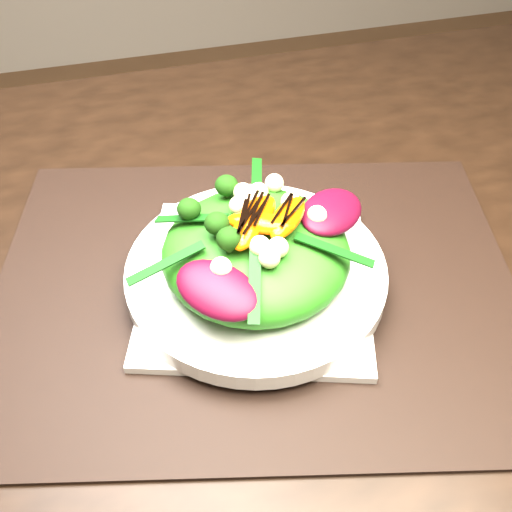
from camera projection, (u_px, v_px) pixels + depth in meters
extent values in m
cube|color=black|center=(211.00, 270.00, 0.69)|extent=(1.60, 0.90, 0.75)
cube|color=black|center=(256.00, 286.00, 0.65)|extent=(0.64, 0.54, 0.00)
cube|color=silver|center=(256.00, 282.00, 0.64)|extent=(0.30, 0.30, 0.01)
cylinder|color=silver|center=(256.00, 273.00, 0.63)|extent=(0.35, 0.35, 0.02)
ellipsoid|color=#297115|center=(256.00, 252.00, 0.61)|extent=(0.24, 0.24, 0.07)
ellipsoid|color=#3F0617|center=(332.00, 212.00, 0.61)|extent=(0.10, 0.10, 0.02)
ellipsoid|color=#F75304|center=(230.00, 219.00, 0.58)|extent=(0.07, 0.04, 0.02)
sphere|color=black|center=(181.00, 214.00, 0.59)|extent=(0.04, 0.04, 0.03)
sphere|color=#CAB88E|center=(306.00, 253.00, 0.56)|extent=(0.02, 0.02, 0.02)
cube|color=black|center=(230.00, 212.00, 0.58)|extent=(0.04, 0.01, 0.00)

